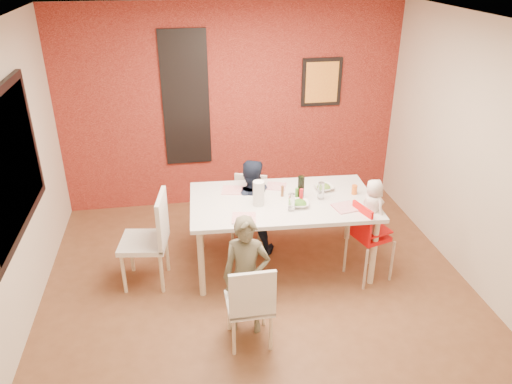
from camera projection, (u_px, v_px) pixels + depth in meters
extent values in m
plane|color=brown|center=(261.00, 294.00, 5.21)|extent=(4.50, 4.50, 0.00)
cube|color=silver|center=(262.00, 25.00, 4.02)|extent=(4.50, 4.50, 0.02)
cube|color=beige|center=(232.00, 107.00, 6.60)|extent=(4.50, 0.02, 2.70)
cube|color=beige|center=(335.00, 352.00, 2.62)|extent=(4.50, 0.02, 2.70)
cube|color=beige|center=(4.00, 195.00, 4.28)|extent=(0.02, 4.50, 2.70)
cube|color=beige|center=(484.00, 162.00, 4.94)|extent=(0.02, 4.50, 2.70)
cube|color=maroon|center=(232.00, 108.00, 6.59)|extent=(4.50, 0.02, 2.70)
cube|color=black|center=(9.00, 164.00, 4.38)|extent=(0.05, 1.70, 1.30)
cube|color=black|center=(11.00, 164.00, 4.38)|extent=(0.02, 1.55, 1.15)
cube|color=silver|center=(186.00, 99.00, 6.42)|extent=(0.55, 0.03, 1.70)
cube|color=black|center=(186.00, 99.00, 6.41)|extent=(0.60, 0.03, 1.76)
cube|color=black|center=(322.00, 82.00, 6.61)|extent=(0.54, 0.03, 0.64)
cube|color=#F6AA36|center=(322.00, 82.00, 6.60)|extent=(0.44, 0.01, 0.54)
cube|color=silver|center=(283.00, 202.00, 5.36)|extent=(2.03, 1.20, 0.04)
cylinder|color=beige|center=(201.00, 263.00, 5.04)|extent=(0.07, 0.07, 0.78)
cylinder|color=beige|center=(200.00, 219.00, 5.86)|extent=(0.07, 0.07, 0.78)
cylinder|color=beige|center=(374.00, 252.00, 5.23)|extent=(0.07, 0.07, 0.78)
cylinder|color=beige|center=(349.00, 210.00, 6.05)|extent=(0.07, 0.07, 0.78)
cube|color=silver|center=(249.00, 303.00, 4.44)|extent=(0.41, 0.41, 0.05)
cube|color=silver|center=(253.00, 295.00, 4.18)|extent=(0.40, 0.04, 0.46)
cylinder|color=beige|center=(264.00, 308.00, 4.71)|extent=(0.03, 0.03, 0.40)
cylinder|color=beige|center=(271.00, 332.00, 4.42)|extent=(0.03, 0.03, 0.40)
cylinder|color=beige|center=(229.00, 312.00, 4.66)|extent=(0.03, 0.03, 0.40)
cylinder|color=beige|center=(234.00, 337.00, 4.36)|extent=(0.03, 0.03, 0.40)
cube|color=silver|center=(248.00, 215.00, 5.94)|extent=(0.50, 0.50, 0.04)
cube|color=silver|center=(251.00, 191.00, 6.00)|extent=(0.38, 0.16, 0.44)
cylinder|color=#C2B190|center=(233.00, 235.00, 5.91)|extent=(0.03, 0.03, 0.38)
cylinder|color=#C2B190|center=(238.00, 222.00, 6.19)|extent=(0.03, 0.03, 0.38)
cylinder|color=#C2B190|center=(259.00, 238.00, 5.86)|extent=(0.03, 0.03, 0.38)
cylinder|color=#C2B190|center=(263.00, 224.00, 6.14)|extent=(0.03, 0.03, 0.38)
cube|color=silver|center=(144.00, 242.00, 5.21)|extent=(0.54, 0.54, 0.05)
cube|color=silver|center=(162.00, 220.00, 5.09)|extent=(0.11, 0.48, 0.54)
cylinder|color=beige|center=(131.00, 253.00, 5.50)|extent=(0.04, 0.04, 0.47)
cylinder|color=beige|center=(167.00, 252.00, 5.50)|extent=(0.04, 0.04, 0.47)
cylinder|color=beige|center=(124.00, 274.00, 5.15)|extent=(0.04, 0.04, 0.47)
cylinder|color=beige|center=(162.00, 273.00, 5.15)|extent=(0.04, 0.04, 0.47)
cube|color=red|center=(371.00, 236.00, 5.29)|extent=(0.39, 0.39, 0.05)
cube|color=red|center=(361.00, 222.00, 5.13)|extent=(0.12, 0.31, 0.37)
cube|color=red|center=(372.00, 229.00, 5.25)|extent=(0.39, 0.39, 0.02)
cylinder|color=tan|center=(392.00, 261.00, 5.33)|extent=(0.03, 0.03, 0.49)
cylinder|color=tan|center=(365.00, 270.00, 5.19)|extent=(0.03, 0.03, 0.49)
cylinder|color=tan|center=(371.00, 245.00, 5.62)|extent=(0.03, 0.03, 0.49)
cylinder|color=tan|center=(345.00, 253.00, 5.47)|extent=(0.03, 0.03, 0.49)
imported|color=brown|center=(246.00, 276.00, 4.50)|extent=(0.48, 0.37, 1.18)
imported|color=black|center=(250.00, 207.00, 5.71)|extent=(0.61, 0.49, 1.16)
imported|color=silver|center=(372.00, 208.00, 5.13)|extent=(0.29, 0.36, 0.63)
cube|color=white|center=(244.00, 218.00, 4.98)|extent=(0.27, 0.27, 0.01)
cube|color=white|center=(276.00, 186.00, 5.64)|extent=(0.26, 0.26, 0.01)
cube|color=white|center=(345.00, 207.00, 5.18)|extent=(0.27, 0.27, 0.01)
cube|color=white|center=(232.00, 190.00, 5.55)|extent=(0.27, 0.27, 0.01)
imported|color=white|center=(299.00, 204.00, 5.21)|extent=(0.24, 0.24, 0.05)
imported|color=silver|center=(324.00, 188.00, 5.56)|extent=(0.24, 0.24, 0.05)
cylinder|color=black|center=(301.00, 188.00, 5.31)|extent=(0.07, 0.07, 0.26)
cylinder|color=white|center=(292.00, 202.00, 5.09)|extent=(0.07, 0.07, 0.19)
cylinder|color=silver|center=(321.00, 191.00, 5.33)|extent=(0.07, 0.07, 0.19)
cylinder|color=white|center=(259.00, 193.00, 5.19)|extent=(0.12, 0.12, 0.27)
cylinder|color=red|center=(301.00, 196.00, 5.27)|extent=(0.04, 0.04, 0.16)
cylinder|color=#3A7C29|center=(297.00, 195.00, 5.30)|extent=(0.04, 0.04, 0.14)
cylinder|color=brown|center=(282.00, 191.00, 5.40)|extent=(0.03, 0.03, 0.12)
cylinder|color=orange|center=(354.00, 190.00, 5.46)|extent=(0.06, 0.06, 0.10)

